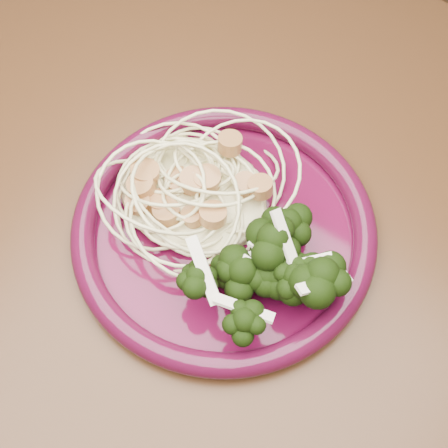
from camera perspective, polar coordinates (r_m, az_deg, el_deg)
The scene contains 6 objects.
dining_table at distance 0.73m, azimuth -5.33°, elevation 0.76°, with size 1.20×0.80×0.75m.
dinner_plate at distance 0.60m, azimuth 0.00°, elevation -0.44°, with size 0.37×0.37×0.02m.
spaghetti_pile at distance 0.61m, azimuth -2.88°, elevation 3.43°, with size 0.15×0.13×0.03m, color beige.
scallop_cluster at distance 0.57m, azimuth -3.05°, elevation 5.61°, with size 0.14×0.14×0.05m, color #B88048, non-canonical shape.
broccoli_pile at distance 0.55m, azimuth 3.86°, elevation -3.60°, with size 0.10×0.17×0.06m, color black.
onion_garnish at distance 0.52m, azimuth 4.09°, elevation -1.92°, with size 0.07×0.11×0.05m, color white, non-canonical shape.
Camera 1 is at (0.27, -0.26, 1.28)m, focal length 50.00 mm.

